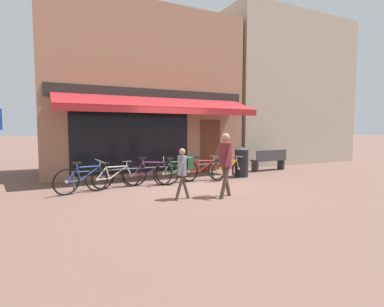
% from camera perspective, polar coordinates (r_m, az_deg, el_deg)
% --- Properties ---
extents(ground_plane, '(160.00, 160.00, 0.00)m').
position_cam_1_polar(ground_plane, '(8.98, -0.14, -6.46)').
color(ground_plane, brown).
extents(shop_front, '(7.89, 4.47, 6.42)m').
position_cam_1_polar(shop_front, '(12.82, -9.30, 11.18)').
color(shop_front, '#9E7056').
rests_on(shop_front, ground_plane).
extents(neighbour_building, '(7.25, 4.00, 7.43)m').
position_cam_1_polar(neighbour_building, '(17.28, 16.04, 11.07)').
color(neighbour_building, tan).
rests_on(neighbour_building, ground_plane).
extents(bike_rack_rail, '(5.37, 0.04, 0.57)m').
position_cam_1_polar(bike_rack_rail, '(9.46, -5.55, -2.87)').
color(bike_rack_rail, '#47494F').
rests_on(bike_rack_rail, ground_plane).
extents(bicycle_blue, '(1.72, 0.75, 0.89)m').
position_cam_1_polar(bicycle_blue, '(8.70, -19.64, -4.51)').
color(bicycle_blue, black).
rests_on(bicycle_blue, ground_plane).
extents(bicycle_silver, '(1.71, 0.67, 0.81)m').
position_cam_1_polar(bicycle_silver, '(9.02, -14.57, -4.28)').
color(bicycle_silver, black).
rests_on(bicycle_silver, ground_plane).
extents(bicycle_purple, '(1.65, 0.74, 0.88)m').
position_cam_1_polar(bicycle_purple, '(9.25, -7.86, -3.69)').
color(bicycle_purple, black).
rests_on(bicycle_purple, ground_plane).
extents(bicycle_green, '(1.74, 0.60, 0.84)m').
position_cam_1_polar(bicycle_green, '(9.61, -2.93, -3.44)').
color(bicycle_green, black).
rests_on(bicycle_green, ground_plane).
extents(bicycle_red, '(1.76, 0.52, 0.83)m').
position_cam_1_polar(bicycle_red, '(10.02, 2.09, -3.14)').
color(bicycle_red, black).
rests_on(bicycle_red, ground_plane).
extents(bicycle_orange, '(1.66, 0.61, 0.81)m').
position_cam_1_polar(bicycle_orange, '(10.35, 7.02, -2.98)').
color(bicycle_orange, black).
rests_on(bicycle_orange, ground_plane).
extents(pedestrian_adult, '(0.52, 0.56, 1.64)m').
position_cam_1_polar(pedestrian_adult, '(7.61, 6.44, -0.85)').
color(pedestrian_adult, '#47382D').
rests_on(pedestrian_adult, ground_plane).
extents(pedestrian_child, '(0.50, 0.32, 1.27)m').
position_cam_1_polar(pedestrian_child, '(7.35, -1.63, -2.62)').
color(pedestrian_child, '#47382D').
rests_on(pedestrian_child, ground_plane).
extents(litter_bin, '(0.50, 0.50, 1.09)m').
position_cam_1_polar(litter_bin, '(11.02, 9.41, -1.57)').
color(litter_bin, black).
rests_on(litter_bin, ground_plane).
extents(park_bench, '(1.61, 0.50, 0.87)m').
position_cam_1_polar(park_bench, '(12.92, 14.53, -1.13)').
color(park_bench, '#38383D').
rests_on(park_bench, ground_plane).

